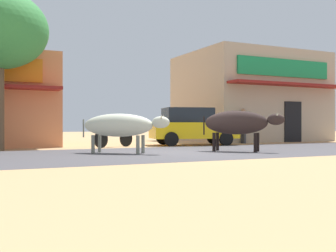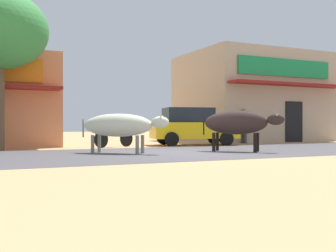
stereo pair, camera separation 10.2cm
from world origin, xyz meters
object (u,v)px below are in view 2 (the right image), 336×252
object	(u,v)px
cow_far_dark	(237,123)
parked_hatchback_car	(192,126)
pedestrian_by_shop	(244,123)
cow_near_brown	(119,126)
parked_motorcycle	(115,135)

from	to	relation	value
cow_far_dark	parked_hatchback_car	bearing A→B (deg)	81.21
pedestrian_by_shop	cow_far_dark	bearing A→B (deg)	-127.69
cow_far_dark	pedestrian_by_shop	distance (m)	6.08
cow_near_brown	pedestrian_by_shop	world-z (taller)	pedestrian_by_shop
cow_near_brown	pedestrian_by_shop	xyz separation A→B (m)	(7.58, 3.97, 0.12)
parked_motorcycle	cow_near_brown	xyz separation A→B (m)	(-0.93, -3.46, 0.40)
cow_near_brown	cow_far_dark	bearing A→B (deg)	-12.25
pedestrian_by_shop	parked_hatchback_car	bearing A→B (deg)	-173.64
cow_near_brown	pedestrian_by_shop	bearing A→B (deg)	27.65
cow_far_dark	pedestrian_by_shop	xyz separation A→B (m)	(3.72, 4.81, 0.03)
cow_far_dark	pedestrian_by_shop	world-z (taller)	pedestrian_by_shop
parked_hatchback_car	pedestrian_by_shop	distance (m)	3.05
parked_hatchback_car	parked_motorcycle	size ratio (longest dim) A/B	2.15
cow_near_brown	cow_far_dark	size ratio (longest dim) A/B	1.08
parked_motorcycle	pedestrian_by_shop	world-z (taller)	pedestrian_by_shop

